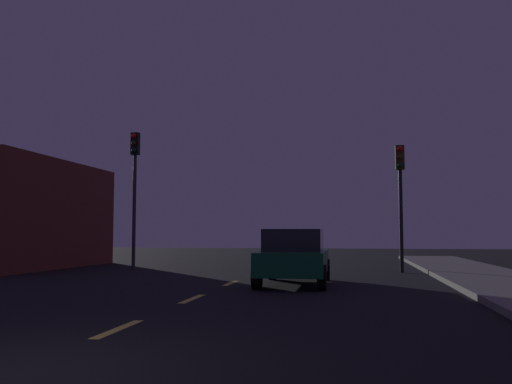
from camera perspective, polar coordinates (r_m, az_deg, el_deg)
The scene contains 8 objects.
ground_plane at distance 12.72m, azimuth -5.88°, elevation -10.73°, with size 80.00×80.00×0.00m, color black.
lane_stripe_second at distance 8.61m, azimuth -14.18°, elevation -13.68°, with size 0.16×1.60×0.01m, color #EACC4C.
lane_stripe_third at distance 12.15m, azimuth -6.67°, elevation -11.01°, with size 0.16×1.60×0.01m, color #EACC4C.
lane_stripe_fourth at distance 15.81m, azimuth -2.65°, elevation -9.48°, with size 0.16×1.60×0.01m, color #EACC4C.
traffic_signal_left at distance 22.40m, azimuth -12.56°, elevation 1.85°, with size 0.32×0.38×5.47m.
traffic_signal_right at distance 20.70m, azimuth 14.84°, elevation 0.96°, with size 0.32×0.38×4.66m.
car_stopped_ahead at distance 15.36m, azimuth 4.02°, elevation -6.76°, with size 1.92×4.12×1.54m.
storefront_left at distance 24.98m, azimuth -24.40°, elevation -2.18°, with size 5.34×8.63×4.39m, color maroon.
Camera 1 is at (3.46, -5.16, 1.42)m, focal length 38.30 mm.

